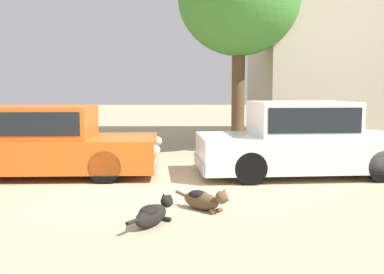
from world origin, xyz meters
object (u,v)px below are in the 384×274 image
object	(u,v)px
parked_sedan_second	(302,139)
stray_dog_spotted	(203,199)
parked_sedan_nearest	(42,141)
stray_dog_tan	(153,213)

from	to	relation	value
parked_sedan_second	stray_dog_spotted	xyz separation A→B (m)	(-2.08, -2.63, -0.57)
parked_sedan_nearest	stray_dog_spotted	distance (m)	4.14
parked_sedan_second	stray_dog_tan	world-z (taller)	parked_sedan_second
parked_sedan_nearest	stray_dog_tan	size ratio (longest dim) A/B	5.18
parked_sedan_nearest	stray_dog_tan	distance (m)	4.21
parked_sedan_nearest	parked_sedan_second	distance (m)	5.25
parked_sedan_nearest	parked_sedan_second	bearing A→B (deg)	-1.78
stray_dog_spotted	stray_dog_tan	distance (m)	0.99
stray_dog_tan	stray_dog_spotted	bearing A→B (deg)	-12.97
parked_sedan_nearest	parked_sedan_second	xyz separation A→B (m)	(5.25, 0.02, 0.04)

